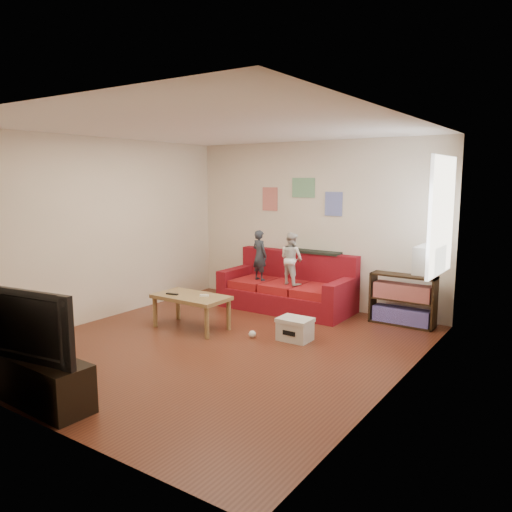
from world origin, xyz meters
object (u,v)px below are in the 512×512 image
Objects in this scene: child_a at (260,255)px; bookshelf at (402,302)px; sofa at (289,289)px; coffee_table at (191,300)px; file_box at (295,329)px; television at (36,323)px; tv_stand at (40,380)px; child_b at (291,259)px.

child_a reaches higher than bookshelf.
coffee_table is at bearing -108.56° from sofa.
child_a is 0.89× the size of bookshelf.
child_a reaches higher than coffee_table.
coffee_table reaches higher than file_box.
television reaches higher than file_box.
coffee_table is 2.64m from tv_stand.
bookshelf is (1.69, 0.30, -0.53)m from child_b.
tv_stand is (0.40, -2.60, -0.18)m from coffee_table.
file_box is at bearing 138.09° from child_b.
tv_stand is at bearing 0.00° from television.
sofa is 2.58× the size of child_a.
bookshelf reaches higher than coffee_table.
sofa is 1.82m from coffee_table.
child_b is 0.89× the size of bookshelf.
child_b is at bearing -165.54° from child_a.
sofa is 0.59m from child_b.
child_b is (0.15, -0.17, 0.54)m from sofa.
television is at bearing 101.33° from child_b.
child_a is 4.16m from television.
tv_stand reaches higher than file_box.
coffee_table is 3.04m from bookshelf.
sofa is at bearing -176.18° from bookshelf.
television reaches higher than bookshelf.
coffee_table is at bearing 100.56° from tv_stand.
bookshelf reaches higher than file_box.
tv_stand is 0.56m from television.
child_a is 1.93m from file_box.
television is at bearing -81.20° from coffee_table.
file_box is 3.22m from television.
bookshelf is 1.76m from file_box.
tv_stand is at bearing -114.33° from bookshelf.
sofa is 4.92× the size of file_box.
bookshelf is 4.90m from television.
bookshelf is at bearing -158.19° from child_a.
sofa is 2.01× the size of coffee_table.
sofa is at bearing -33.70° from child_b.
sofa is 1.84m from bookshelf.
coffee_table is 1.15× the size of bookshelf.
television is (0.40, -2.60, 0.38)m from coffee_table.
tv_stand is at bearing -92.31° from sofa.
tv_stand is (-1.07, -2.96, 0.07)m from file_box.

